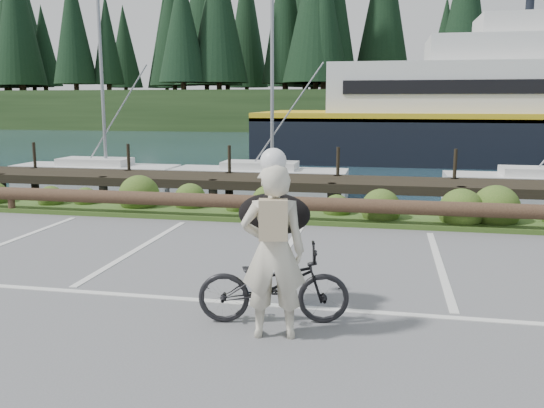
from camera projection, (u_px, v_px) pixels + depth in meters
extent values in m
plane|color=#5A5B5D|center=(255.00, 294.00, 7.88)|extent=(72.00, 72.00, 0.00)
plane|color=#1A323F|center=(369.00, 142.00, 54.42)|extent=(160.00, 160.00, 0.00)
cube|color=#3D5B21|center=(308.00, 216.00, 12.99)|extent=(34.00, 1.60, 0.10)
imported|color=black|center=(274.00, 284.00, 6.80)|extent=(1.87, 0.94, 0.94)
imported|color=beige|center=(273.00, 252.00, 6.30)|extent=(0.79, 0.59, 1.95)
ellipsoid|color=black|center=(274.00, 214.00, 7.24)|extent=(0.61, 0.99, 0.53)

